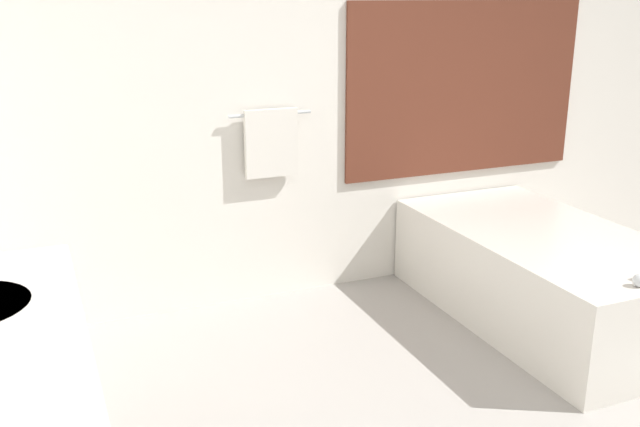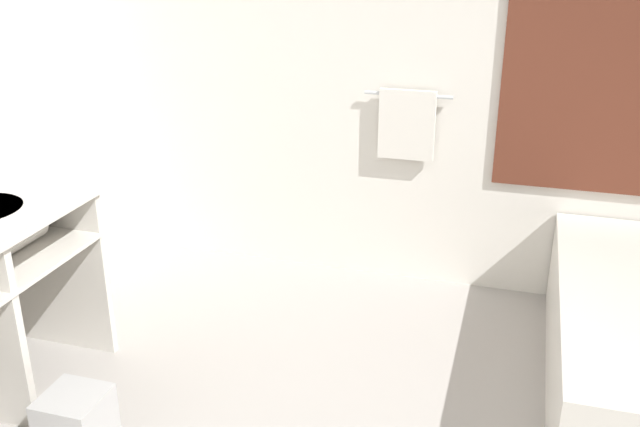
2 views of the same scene
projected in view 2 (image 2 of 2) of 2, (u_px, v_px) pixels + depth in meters
The scene contains 2 objects.
wall_back_with_blinds at pixel (473, 61), 3.88m from camera, with size 7.40×0.13×2.70m.
waste_bin at pixel (77, 424), 2.90m from camera, with size 0.25×0.25×0.28m.
Camera 2 is at (0.35, -1.76, 2.02)m, focal length 40.00 mm.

